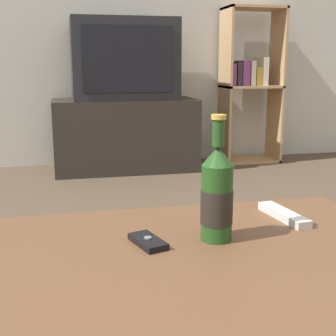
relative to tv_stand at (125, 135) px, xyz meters
The scene contains 7 objects.
coffee_table 2.72m from the tv_stand, 94.87° to the right, with size 1.03×0.71×0.42m.
tv_stand is the anchor object (origin of this frame).
television 0.57m from the tv_stand, 90.00° to the right, with size 0.77×0.47×0.59m.
bookshelf 1.12m from the tv_stand, ahead, with size 0.47×0.30×1.25m.
beer_bottle 2.63m from the tv_stand, 92.99° to the right, with size 0.07×0.07×0.28m.
cell_phone 2.63m from the tv_stand, 96.34° to the right, with size 0.08×0.11×0.02m.
remote_control 2.52m from the tv_stand, 88.27° to the right, with size 0.06×0.18×0.02m.
Camera 1 is at (-0.22, -0.84, 0.81)m, focal length 50.00 mm.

